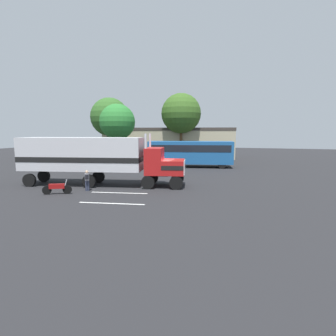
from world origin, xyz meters
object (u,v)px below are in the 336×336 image
object	(u,v)px
parked_bus	(190,152)
tree_right	(110,117)
semi_truck	(94,156)
tree_center	(117,122)
parked_car	(95,162)
tree_left	(181,114)
person_bystander	(87,180)
motorcycle	(57,188)

from	to	relation	value
parked_bus	tree_right	bearing A→B (deg)	154.65
semi_truck	tree_center	size ratio (longest dim) A/B	1.63
parked_car	tree_left	size ratio (longest dim) A/B	0.41
tree_left	tree_center	distance (m)	10.77
parked_car	tree_left	distance (m)	17.04
parked_car	tree_center	xyz separation A→B (m)	(0.10, 6.29, 5.31)
semi_truck	parked_bus	distance (m)	15.22
parked_car	tree_left	bearing A→B (deg)	58.60
semi_truck	parked_car	xyz separation A→B (m)	(-6.28, 9.78, -1.72)
person_bystander	parked_car	size ratio (longest dim) A/B	0.37
person_bystander	parked_car	bearing A→B (deg)	120.11
semi_truck	parked_car	distance (m)	11.75
semi_truck	tree_left	xyz separation A→B (m)	(1.85, 23.09, 5.13)
parked_bus	tree_left	xyz separation A→B (m)	(-3.51, 8.86, 5.58)
motorcycle	tree_center	xyz separation A→B (m)	(-5.34, 19.88, 5.64)
parked_bus	parked_car	size ratio (longest dim) A/B	2.53
tree_center	parked_car	bearing A→B (deg)	-90.95
person_bystander	tree_left	bearing A→B (deg)	87.25
parked_bus	semi_truck	bearing A→B (deg)	-110.63
person_bystander	parked_bus	xyz separation A→B (m)	(4.73, 16.38, 1.17)
tree_left	parked_car	bearing A→B (deg)	-121.40
person_bystander	tree_left	world-z (taller)	tree_left
motorcycle	tree_right	xyz separation A→B (m)	(-9.81, 25.63, 6.74)
tree_left	semi_truck	bearing A→B (deg)	-94.57
semi_truck	person_bystander	distance (m)	2.77
person_bystander	tree_right	size ratio (longest dim) A/B	0.15
parked_bus	tree_right	distance (m)	18.46
person_bystander	tree_right	xyz separation A→B (m)	(-11.29, 23.97, 6.32)
tree_center	tree_left	bearing A→B (deg)	41.20
semi_truck	parked_bus	xyz separation A→B (m)	(5.36, 14.24, -0.46)
tree_center	motorcycle	bearing A→B (deg)	-74.97
parked_bus	motorcycle	size ratio (longest dim) A/B	5.80
parked_bus	tree_center	xyz separation A→B (m)	(-11.54, 1.83, 4.05)
semi_truck	tree_right	distance (m)	24.74
semi_truck	person_bystander	bearing A→B (deg)	-73.55
person_bystander	parked_car	world-z (taller)	person_bystander
semi_truck	tree_center	xyz separation A→B (m)	(-6.18, 16.07, 3.59)
person_bystander	tree_right	distance (m)	27.24
motorcycle	tree_center	size ratio (longest dim) A/B	0.22
tree_left	parked_bus	bearing A→B (deg)	-68.37
motorcycle	parked_car	bearing A→B (deg)	111.83
person_bystander	motorcycle	xyz separation A→B (m)	(-1.48, -1.66, -0.41)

